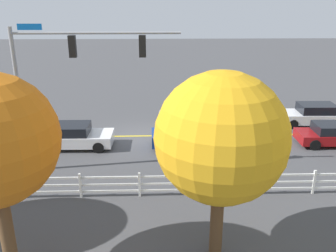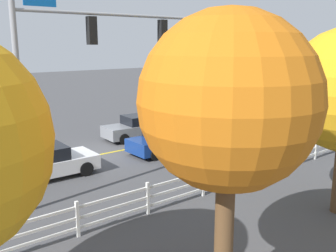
# 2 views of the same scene
# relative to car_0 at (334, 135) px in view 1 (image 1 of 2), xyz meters

# --- Properties ---
(ground_plane) EXTENTS (120.00, 120.00, 0.00)m
(ground_plane) POSITION_rel_car_0_xyz_m (11.82, -1.77, -0.64)
(ground_plane) COLOR #444447
(lane_center_stripe) EXTENTS (28.00, 0.16, 0.01)m
(lane_center_stripe) POSITION_rel_car_0_xyz_m (7.82, -1.77, -0.63)
(lane_center_stripe) COLOR gold
(lane_center_stripe) RESTS_ON ground_plane
(signal_assembly) EXTENTS (7.83, 0.38, 7.27)m
(signal_assembly) POSITION_rel_car_0_xyz_m (15.03, 2.90, 4.49)
(signal_assembly) COLOR gray
(signal_assembly) RESTS_ON ground_plane
(car_0) EXTENTS (4.48, 1.96, 1.31)m
(car_0) POSITION_rel_car_0_xyz_m (0.00, 0.00, 0.00)
(car_0) COLOR maroon
(car_0) RESTS_ON ground_plane
(car_1) EXTENTS (4.80, 2.08, 1.47)m
(car_1) POSITION_rel_car_0_xyz_m (-0.29, -3.68, 0.08)
(car_1) COLOR silver
(car_1) RESTS_ON ground_plane
(car_2) EXTENTS (4.56, 2.00, 1.45)m
(car_2) POSITION_rel_car_0_xyz_m (8.21, -3.53, 0.07)
(car_2) COLOR slate
(car_2) RESTS_ON ground_plane
(car_3) EXTENTS (4.45, 1.97, 1.50)m
(car_3) POSITION_rel_car_0_xyz_m (8.79, 0.01, 0.07)
(car_3) COLOR navy
(car_3) RESTS_ON ground_plane
(car_4) EXTENTS (4.46, 2.02, 1.41)m
(car_4) POSITION_rel_car_0_xyz_m (15.55, -0.08, 0.05)
(car_4) COLOR silver
(car_4) RESTS_ON ground_plane
(white_rail_fence) EXTENTS (26.10, 0.10, 1.15)m
(white_rail_fence) POSITION_rel_car_0_xyz_m (8.82, 5.70, -0.04)
(white_rail_fence) COLOR white
(white_rail_fence) RESTS_ON ground_plane
(tree_1) EXTENTS (4.15, 4.15, 6.38)m
(tree_1) POSITION_rel_car_0_xyz_m (8.65, 9.62, 3.64)
(tree_1) COLOR brown
(tree_1) RESTS_ON ground_plane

